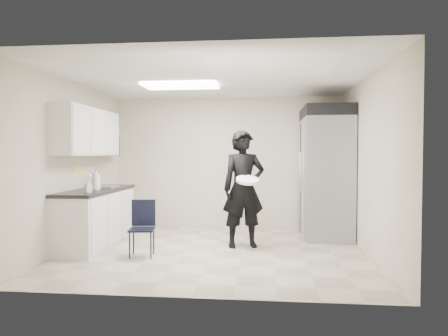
# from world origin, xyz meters

# --- Properties ---
(floor) EXTENTS (4.50, 4.50, 0.00)m
(floor) POSITION_xyz_m (0.00, 0.00, 0.00)
(floor) COLOR #B6A78F
(floor) RESTS_ON ground
(ceiling) EXTENTS (4.50, 4.50, 0.00)m
(ceiling) POSITION_xyz_m (0.00, 0.00, 2.60)
(ceiling) COLOR silver
(ceiling) RESTS_ON back_wall
(back_wall) EXTENTS (4.50, 0.00, 4.50)m
(back_wall) POSITION_xyz_m (0.00, 2.00, 1.30)
(back_wall) COLOR beige
(back_wall) RESTS_ON floor
(left_wall) EXTENTS (0.00, 4.00, 4.00)m
(left_wall) POSITION_xyz_m (-2.25, 0.00, 1.30)
(left_wall) COLOR beige
(left_wall) RESTS_ON floor
(right_wall) EXTENTS (0.00, 4.00, 4.00)m
(right_wall) POSITION_xyz_m (2.25, 0.00, 1.30)
(right_wall) COLOR beige
(right_wall) RESTS_ON floor
(ceiling_panel) EXTENTS (1.20, 0.60, 0.02)m
(ceiling_panel) POSITION_xyz_m (-0.60, 0.40, 2.57)
(ceiling_panel) COLOR white
(ceiling_panel) RESTS_ON ceiling
(lower_counter) EXTENTS (0.60, 1.90, 0.86)m
(lower_counter) POSITION_xyz_m (-1.95, 0.20, 0.43)
(lower_counter) COLOR silver
(lower_counter) RESTS_ON floor
(countertop) EXTENTS (0.64, 1.95, 0.05)m
(countertop) POSITION_xyz_m (-1.95, 0.20, 0.89)
(countertop) COLOR black
(countertop) RESTS_ON lower_counter
(sink) EXTENTS (0.42, 0.40, 0.14)m
(sink) POSITION_xyz_m (-1.93, 0.45, 0.87)
(sink) COLOR gray
(sink) RESTS_ON countertop
(faucet) EXTENTS (0.02, 0.02, 0.24)m
(faucet) POSITION_xyz_m (-2.13, 0.45, 1.02)
(faucet) COLOR silver
(faucet) RESTS_ON countertop
(upper_cabinets) EXTENTS (0.35, 1.80, 0.75)m
(upper_cabinets) POSITION_xyz_m (-2.08, 0.20, 1.83)
(upper_cabinets) COLOR silver
(upper_cabinets) RESTS_ON left_wall
(towel_dispenser) EXTENTS (0.22, 0.30, 0.35)m
(towel_dispenser) POSITION_xyz_m (-2.14, 1.35, 1.62)
(towel_dispenser) COLOR black
(towel_dispenser) RESTS_ON left_wall
(notice_sticker_left) EXTENTS (0.00, 0.12, 0.07)m
(notice_sticker_left) POSITION_xyz_m (-2.24, 0.10, 1.22)
(notice_sticker_left) COLOR yellow
(notice_sticker_left) RESTS_ON left_wall
(notice_sticker_right) EXTENTS (0.00, 0.12, 0.07)m
(notice_sticker_right) POSITION_xyz_m (-2.24, 0.30, 1.18)
(notice_sticker_right) COLOR yellow
(notice_sticker_right) RESTS_ON left_wall
(commercial_fridge) EXTENTS (0.80, 1.35, 2.10)m
(commercial_fridge) POSITION_xyz_m (1.83, 1.27, 1.05)
(commercial_fridge) COLOR gray
(commercial_fridge) RESTS_ON floor
(fridge_compressor) EXTENTS (0.80, 1.35, 0.20)m
(fridge_compressor) POSITION_xyz_m (1.83, 1.27, 2.20)
(fridge_compressor) COLOR black
(fridge_compressor) RESTS_ON commercial_fridge
(folding_chair) EXTENTS (0.39, 0.39, 0.78)m
(folding_chair) POSITION_xyz_m (-1.00, -0.43, 0.39)
(folding_chair) COLOR black
(folding_chair) RESTS_ON floor
(man_tuxedo) EXTENTS (0.78, 0.63, 1.85)m
(man_tuxedo) POSITION_xyz_m (0.42, 0.32, 0.92)
(man_tuxedo) COLOR black
(man_tuxedo) RESTS_ON floor
(bucket_lid) EXTENTS (0.43, 0.43, 0.04)m
(bucket_lid) POSITION_xyz_m (0.50, 0.08, 1.08)
(bucket_lid) COLOR white
(bucket_lid) RESTS_ON man_tuxedo
(soap_bottle_a) EXTENTS (0.19, 0.19, 0.34)m
(soap_bottle_a) POSITION_xyz_m (-1.83, -0.07, 1.08)
(soap_bottle_a) COLOR white
(soap_bottle_a) RESTS_ON countertop
(soap_bottle_b) EXTENTS (0.12, 0.12, 0.18)m
(soap_bottle_b) POSITION_xyz_m (-1.82, -0.36, 1.00)
(soap_bottle_b) COLOR #B8B6C3
(soap_bottle_b) RESTS_ON countertop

